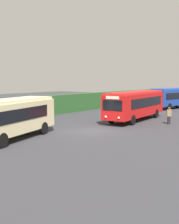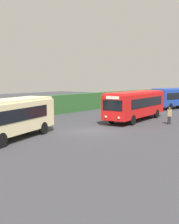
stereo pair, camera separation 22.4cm
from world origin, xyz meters
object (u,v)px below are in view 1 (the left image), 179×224
(bus_red, at_px, (135,104))
(person_right, at_px, (119,109))
(bus_cream, at_px, (12,116))
(bus_blue, at_px, (173,97))
(person_left, at_px, (9,121))
(person_far, at_px, (158,100))
(person_center, at_px, (169,115))
(traffic_cone, at_px, (113,109))

(bus_red, xyz_separation_m, person_right, (1.86, 3.19, -0.90))
(bus_cream, height_order, bus_red, bus_red)
(bus_blue, bearing_deg, bus_cream, -171.14)
(person_left, distance_m, person_far, 30.19)
(person_center, bearing_deg, bus_red, 51.16)
(bus_red, height_order, traffic_cone, bus_red)
(bus_cream, bearing_deg, person_left, 40.27)
(bus_cream, xyz_separation_m, person_left, (1.92, 2.81, -0.78))
(bus_blue, height_order, traffic_cone, bus_blue)
(person_left, bearing_deg, bus_red, 49.02)
(bus_blue, relative_size, person_center, 5.40)
(traffic_cone, bearing_deg, bus_cream, -167.75)
(bus_blue, xyz_separation_m, person_far, (2.35, 3.50, -0.83))
(person_left, height_order, person_right, person_left)
(bus_red, bearing_deg, traffic_cone, -136.42)
(person_right, bearing_deg, bus_blue, 122.89)
(person_far, distance_m, traffic_cone, 11.60)
(person_far, bearing_deg, bus_red, 120.60)
(bus_blue, bearing_deg, person_center, -149.65)
(person_center, distance_m, person_right, 7.50)
(bus_blue, height_order, person_far, bus_blue)
(person_far, bearing_deg, person_left, 104.02)
(person_left, distance_m, person_center, 15.29)
(person_center, xyz_separation_m, person_right, (2.22, 7.17, 0.02))
(bus_red, bearing_deg, bus_blue, -177.65)
(bus_blue, bearing_deg, bus_red, -163.22)
(bus_red, bearing_deg, person_right, -125.00)
(bus_red, bearing_deg, bus_cream, -13.81)
(bus_red, relative_size, person_far, 6.02)
(bus_cream, distance_m, person_far, 32.27)
(bus_blue, height_order, person_right, bus_blue)
(person_far, bearing_deg, traffic_cone, 96.55)
(bus_blue, height_order, person_left, bus_blue)
(person_left, distance_m, traffic_cone, 18.78)
(bus_cream, bearing_deg, person_right, -12.34)
(person_right, bearing_deg, person_left, -59.15)
(bus_red, distance_m, person_right, 3.80)
(person_center, bearing_deg, bus_blue, -13.11)
(bus_blue, xyz_separation_m, traffic_cone, (-9.15, 4.91, -1.47))
(person_far, bearing_deg, bus_cream, 108.98)
(bus_cream, xyz_separation_m, bus_blue, (29.76, -0.44, 0.03))
(bus_cream, height_order, bus_blue, bus_blue)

